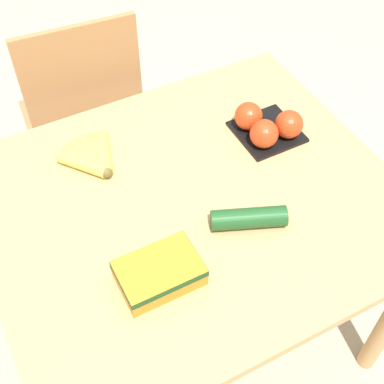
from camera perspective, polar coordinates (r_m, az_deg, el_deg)
The scene contains 7 objects.
ground_plane at distance 2.07m, azimuth 0.00°, elevation -14.08°, with size 12.00×12.00×0.00m, color #B7A88E.
dining_table at distance 1.52m, azimuth 0.00°, elevation -3.38°, with size 1.10×0.94×0.75m.
chair at distance 2.05m, azimuth -11.26°, elevation 7.30°, with size 0.45×0.43×0.98m.
banana_bunch at distance 1.54m, azimuth -10.50°, elevation 3.59°, with size 0.17×0.17×0.04m.
tomato_pack at distance 1.59m, azimuth 8.01°, elevation 7.01°, with size 0.18×0.18×0.09m.
carrot_bag at distance 1.27m, azimuth -3.52°, elevation -8.50°, with size 0.19×0.13×0.06m.
cucumber_near at distance 1.37m, azimuth 6.08°, elevation -2.79°, with size 0.20×0.12×0.05m.
Camera 1 is at (-0.42, -0.81, 1.86)m, focal length 50.00 mm.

